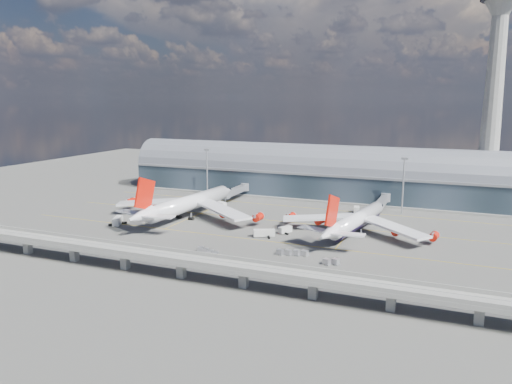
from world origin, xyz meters
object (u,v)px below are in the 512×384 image
at_px(cargo_train_2, 331,262).
at_px(cargo_train_1, 208,252).
at_px(control_tower, 493,98).
at_px(service_truck_1, 164,215).
at_px(floodlight_mast_right, 403,184).
at_px(cargo_train_0, 292,253).
at_px(service_truck_3, 285,230).
at_px(airliner_left, 187,204).
at_px(service_truck_4, 357,210).
at_px(service_truck_5, 221,205).
at_px(floodlight_mast_left, 207,172).
at_px(airliner_right, 356,221).
at_px(service_truck_2, 264,233).
at_px(service_truck_0, 118,221).

bearing_deg(cargo_train_2, cargo_train_1, 123.86).
distance_m(control_tower, cargo_train_1, 154.02).
relative_size(control_tower, service_truck_1, 19.99).
relative_size(floodlight_mast_right, service_truck_1, 4.99).
xyz_separation_m(floodlight_mast_right, cargo_train_0, (-26.57, -77.61, -12.69)).
bearing_deg(cargo_train_2, service_truck_3, 66.70).
relative_size(airliner_left, service_truck_3, 12.62).
distance_m(control_tower, service_truck_4, 81.68).
xyz_separation_m(cargo_train_0, cargo_train_2, (14.40, -4.28, 0.03)).
distance_m(airliner_left, service_truck_4, 77.11).
relative_size(airliner_left, service_truck_5, 10.57).
bearing_deg(control_tower, service_truck_3, -132.28).
height_order(floodlight_mast_left, service_truck_3, floodlight_mast_left).
distance_m(floodlight_mast_left, service_truck_1, 51.63).
xyz_separation_m(service_truck_5, cargo_train_1, (27.94, -65.63, -0.72)).
relative_size(service_truck_1, service_truck_4, 0.91).
distance_m(control_tower, airliner_right, 97.41).
relative_size(floodlight_mast_right, service_truck_3, 4.34).
xyz_separation_m(service_truck_4, cargo_train_0, (-7.38, -70.60, -0.60)).
distance_m(floodlight_mast_left, service_truck_3, 82.03).
relative_size(airliner_right, cargo_train_1, 6.13).
xyz_separation_m(floodlight_mast_left, floodlight_mast_right, (100.00, 0.00, 0.00)).
bearing_deg(floodlight_mast_right, service_truck_5, -164.72).
distance_m(airliner_left, service_truck_5, 24.39).
distance_m(airliner_right, service_truck_5, 71.86).
xyz_separation_m(control_tower, cargo_train_0, (-61.57, -105.61, -50.70)).
bearing_deg(cargo_train_0, service_truck_4, 8.73).
distance_m(floodlight_mast_left, airliner_right, 98.07).
height_order(service_truck_1, service_truck_2, service_truck_2).
distance_m(floodlight_mast_left, airliner_left, 48.22).
bearing_deg(cargo_train_2, service_truck_5, 74.72).
bearing_deg(service_truck_5, airliner_right, -77.38).
xyz_separation_m(floodlight_mast_right, airliner_right, (-12.42, -43.34, -8.38)).
height_order(service_truck_1, service_truck_3, service_truck_1).
distance_m(service_truck_5, cargo_train_0, 77.71).
bearing_deg(airliner_right, service_truck_1, -166.50).
xyz_separation_m(cargo_train_0, cargo_train_1, (-26.47, -10.15, -0.01)).
relative_size(floodlight_mast_left, service_truck_5, 3.64).
distance_m(floodlight_mast_left, service_truck_4, 82.01).
height_order(airliner_right, service_truck_4, airliner_right).
relative_size(control_tower, airliner_right, 1.62).
xyz_separation_m(airliner_left, service_truck_4, (66.61, 38.52, -4.96)).
distance_m(service_truck_2, cargo_train_2, 38.19).
height_order(floodlight_mast_right, cargo_train_2, floodlight_mast_right).
relative_size(airliner_left, cargo_train_1, 7.19).
relative_size(service_truck_4, cargo_train_2, 1.00).
bearing_deg(control_tower, service_truck_4, -147.14).
height_order(control_tower, cargo_train_1, control_tower).
bearing_deg(service_truck_2, floodlight_mast_right, -62.38).
bearing_deg(service_truck_0, service_truck_5, 36.39).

